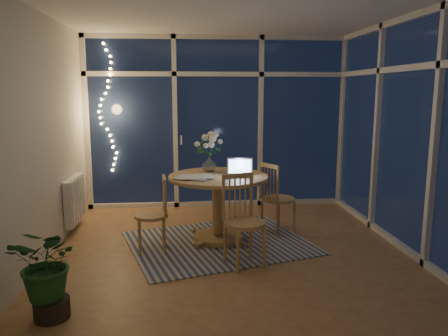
{
  "coord_description": "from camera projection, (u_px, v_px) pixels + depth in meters",
  "views": [
    {
      "loc": [
        -0.51,
        -4.71,
        1.78
      ],
      "look_at": [
        -0.06,
        0.25,
        0.9
      ],
      "focal_mm": 35.0,
      "sensor_mm": 36.0,
      "label": 1
    }
  ],
  "objects": [
    {
      "name": "floor",
      "position": [
        232.0,
        249.0,
        4.97
      ],
      "size": [
        4.0,
        4.0,
        0.0
      ],
      "primitive_type": "plane",
      "color": "brown",
      "rests_on": "ground"
    },
    {
      "name": "ceiling",
      "position": [
        232.0,
        11.0,
        4.52
      ],
      "size": [
        4.0,
        4.0,
        0.0
      ],
      "primitive_type": "plane",
      "color": "silver",
      "rests_on": "wall_back"
    },
    {
      "name": "wall_back",
      "position": [
        218.0,
        123.0,
        6.71
      ],
      "size": [
        4.0,
        0.04,
        2.6
      ],
      "primitive_type": "cube",
      "color": "silver",
      "rests_on": "floor"
    },
    {
      "name": "wall_front",
      "position": [
        266.0,
        167.0,
        2.79
      ],
      "size": [
        4.0,
        0.04,
        2.6
      ],
      "primitive_type": "cube",
      "color": "silver",
      "rests_on": "floor"
    },
    {
      "name": "wall_left",
      "position": [
        42.0,
        137.0,
        4.57
      ],
      "size": [
        0.04,
        4.0,
        2.6
      ],
      "primitive_type": "cube",
      "color": "silver",
      "rests_on": "floor"
    },
    {
      "name": "wall_right",
      "position": [
        408.0,
        134.0,
        4.92
      ],
      "size": [
        0.04,
        4.0,
        2.6
      ],
      "primitive_type": "cube",
      "color": "silver",
      "rests_on": "floor"
    },
    {
      "name": "window_wall_back",
      "position": [
        218.0,
        123.0,
        6.67
      ],
      "size": [
        4.0,
        0.1,
        2.6
      ],
      "primitive_type": "cube",
      "color": "silver",
      "rests_on": "floor"
    },
    {
      "name": "window_wall_right",
      "position": [
        404.0,
        134.0,
        4.92
      ],
      "size": [
        0.1,
        4.0,
        2.6
      ],
      "primitive_type": "cube",
      "color": "silver",
      "rests_on": "floor"
    },
    {
      "name": "radiator",
      "position": [
        75.0,
        200.0,
        5.61
      ],
      "size": [
        0.1,
        0.7,
        0.58
      ],
      "primitive_type": "cube",
      "color": "white",
      "rests_on": "wall_left"
    },
    {
      "name": "fairy_lights",
      "position": [
        107.0,
        109.0,
        6.4
      ],
      "size": [
        0.24,
        0.1,
        1.85
      ],
      "primitive_type": null,
      "color": "#F5B562",
      "rests_on": "window_wall_back"
    },
    {
      "name": "garden_patio",
      "position": [
        230.0,
        173.0,
        9.93
      ],
      "size": [
        12.0,
        6.0,
        0.1
      ],
      "primitive_type": "cube",
      "color": "black",
      "rests_on": "ground"
    },
    {
      "name": "garden_fence",
      "position": [
        207.0,
        129.0,
        10.21
      ],
      "size": [
        11.0,
        0.08,
        1.8
      ],
      "primitive_type": "cube",
      "color": "#311A12",
      "rests_on": "ground"
    },
    {
      "name": "neighbour_roof",
      "position": [
        211.0,
        77.0,
        12.95
      ],
      "size": [
        7.0,
        3.0,
        2.2
      ],
      "primitive_type": "cube",
      "color": "#33373D",
      "rests_on": "ground"
    },
    {
      "name": "garden_shrubs",
      "position": [
        170.0,
        163.0,
        8.16
      ],
      "size": [
        0.9,
        0.9,
        0.9
      ],
      "primitive_type": "sphere",
      "color": "black",
      "rests_on": "ground"
    },
    {
      "name": "rug",
      "position": [
        219.0,
        243.0,
        5.17
      ],
      "size": [
        2.41,
        2.14,
        0.01
      ],
      "primitive_type": "cube",
      "rotation": [
        0.0,
        0.0,
        0.29
      ],
      "color": "#B9AD96",
      "rests_on": "floor"
    },
    {
      "name": "dining_table",
      "position": [
        218.0,
        208.0,
        5.2
      ],
      "size": [
        1.46,
        1.46,
        0.8
      ],
      "primitive_type": "cylinder",
      "rotation": [
        0.0,
        0.0,
        0.29
      ],
      "color": "#A87B4B",
      "rests_on": "floor"
    },
    {
      "name": "chair_left",
      "position": [
        151.0,
        214.0,
        4.87
      ],
      "size": [
        0.43,
        0.43,
        0.86
      ],
      "primitive_type": "cube",
      "rotation": [
        0.0,
        0.0,
        -1.48
      ],
      "color": "#A87B4B",
      "rests_on": "floor"
    },
    {
      "name": "chair_right",
      "position": [
        278.0,
        197.0,
        5.49
      ],
      "size": [
        0.58,
        0.58,
        0.92
      ],
      "primitive_type": "cube",
      "rotation": [
        0.0,
        0.0,
        2.11
      ],
      "color": "#A87B4B",
      "rests_on": "floor"
    },
    {
      "name": "chair_front",
      "position": [
        245.0,
        221.0,
        4.43
      ],
      "size": [
        0.56,
        0.56,
        0.95
      ],
      "primitive_type": "cube",
      "rotation": [
        0.0,
        0.0,
        0.33
      ],
      "color": "#A87B4B",
      "rests_on": "floor"
    },
    {
      "name": "laptop",
      "position": [
        240.0,
        167.0,
        5.04
      ],
      "size": [
        0.33,
        0.29,
        0.22
      ],
      "primitive_type": null,
      "rotation": [
        0.0,
        0.0,
        -0.12
      ],
      "color": "silver",
      "rests_on": "dining_table"
    },
    {
      "name": "flower_vase",
      "position": [
        209.0,
        163.0,
        5.37
      ],
      "size": [
        0.25,
        0.25,
        0.21
      ],
      "primitive_type": "imported",
      "rotation": [
        0.0,
        0.0,
        0.29
      ],
      "color": "silver",
      "rests_on": "dining_table"
    },
    {
      "name": "bowl",
      "position": [
        239.0,
        171.0,
        5.31
      ],
      "size": [
        0.19,
        0.19,
        0.04
      ],
      "primitive_type": "imported",
      "rotation": [
        0.0,
        0.0,
        0.29
      ],
      "color": "white",
      "rests_on": "dining_table"
    },
    {
      "name": "newspapers",
      "position": [
        196.0,
        177.0,
        5.01
      ],
      "size": [
        0.42,
        0.34,
        0.02
      ],
      "primitive_type": "cube",
      "rotation": [
        0.0,
        0.0,
        -0.13
      ],
      "color": "beige",
      "rests_on": "dining_table"
    },
    {
      "name": "phone",
      "position": [
        230.0,
        176.0,
        5.1
      ],
      "size": [
        0.11,
        0.06,
        0.01
      ],
      "primitive_type": "cube",
      "rotation": [
        0.0,
        0.0,
        -0.09
      ],
      "color": "black",
      "rests_on": "dining_table"
    },
    {
      "name": "potted_plant",
      "position": [
        49.0,
        273.0,
        3.4
      ],
      "size": [
        0.65,
        0.6,
        0.76
      ],
      "primitive_type": "imported",
      "rotation": [
        0.0,
        0.0,
        -0.29
      ],
      "color": "#1A4B20",
      "rests_on": "floor"
    }
  ]
}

